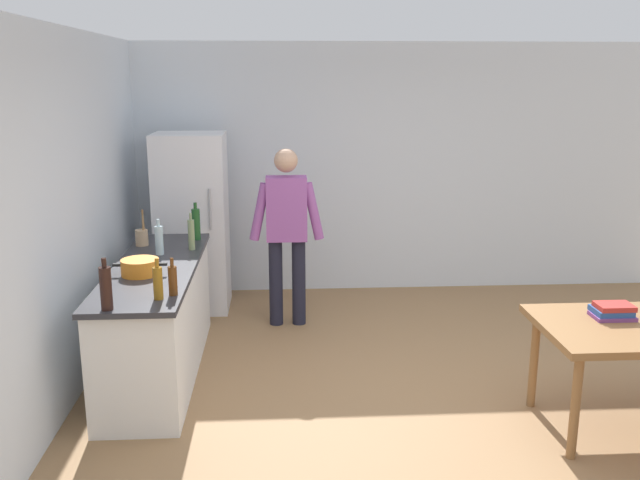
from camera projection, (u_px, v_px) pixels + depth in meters
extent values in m
plane|color=#936D47|center=(424.00, 412.00, 4.88)|extent=(14.00, 14.00, 0.00)
cube|color=silver|center=(371.00, 169.00, 7.47)|extent=(6.40, 0.12, 2.70)
cube|color=silver|center=(46.00, 227.00, 4.60)|extent=(0.12, 5.60, 2.70)
cube|color=white|center=(158.00, 322.00, 5.43)|extent=(0.60, 2.12, 0.86)
cube|color=#2D2D33|center=(155.00, 268.00, 5.33)|extent=(0.64, 2.20, 0.04)
cube|color=white|center=(192.00, 223.00, 6.88)|extent=(0.70, 0.64, 1.80)
cylinder|color=#B2B2B7|center=(210.00, 209.00, 6.52)|extent=(0.02, 0.02, 0.40)
cylinder|color=#1E1E2D|center=(276.00, 282.00, 6.51)|extent=(0.13, 0.13, 0.84)
cylinder|color=#1E1E2D|center=(299.00, 282.00, 6.52)|extent=(0.13, 0.13, 0.84)
cube|color=#99519E|center=(286.00, 209.00, 6.35)|extent=(0.38, 0.22, 0.60)
sphere|color=tan|center=(286.00, 160.00, 6.24)|extent=(0.22, 0.22, 0.22)
cylinder|color=#99519E|center=(260.00, 212.00, 6.30)|extent=(0.20, 0.09, 0.55)
cylinder|color=#99519E|center=(313.00, 211.00, 6.33)|extent=(0.20, 0.09, 0.55)
cylinder|color=olive|center=(575.00, 407.00, 4.21)|extent=(0.06, 0.06, 0.70)
cylinder|color=olive|center=(534.00, 361.00, 4.89)|extent=(0.06, 0.06, 0.70)
cylinder|color=orange|center=(140.00, 267.00, 5.06)|extent=(0.28, 0.28, 0.12)
cube|color=black|center=(117.00, 265.00, 5.05)|extent=(0.06, 0.03, 0.02)
cube|color=black|center=(163.00, 264.00, 5.07)|extent=(0.06, 0.03, 0.02)
cylinder|color=tan|center=(142.00, 238.00, 5.94)|extent=(0.11, 0.11, 0.14)
cylinder|color=olive|center=(143.00, 222.00, 5.91)|extent=(0.02, 0.05, 0.22)
cylinder|color=olive|center=(143.00, 222.00, 5.90)|extent=(0.02, 0.04, 0.22)
cylinder|color=black|center=(106.00, 289.00, 4.29)|extent=(0.08, 0.08, 0.28)
cylinder|color=black|center=(104.00, 263.00, 4.25)|extent=(0.03, 0.03, 0.06)
cylinder|color=silver|center=(159.00, 240.00, 5.63)|extent=(0.07, 0.07, 0.24)
cylinder|color=silver|center=(158.00, 223.00, 5.59)|extent=(0.03, 0.03, 0.06)
cylinder|color=#996619|center=(158.00, 283.00, 4.50)|extent=(0.06, 0.06, 0.22)
cylinder|color=#996619|center=(157.00, 263.00, 4.47)|extent=(0.03, 0.03, 0.06)
cylinder|color=gray|center=(191.00, 235.00, 5.78)|extent=(0.06, 0.06, 0.26)
cylinder|color=gray|center=(191.00, 217.00, 5.74)|extent=(0.02, 0.02, 0.06)
cylinder|color=#1E5123|center=(196.00, 224.00, 6.14)|extent=(0.08, 0.08, 0.28)
cylinder|color=#1E5123|center=(195.00, 206.00, 6.10)|extent=(0.03, 0.03, 0.06)
cylinder|color=#5B3314|center=(173.00, 281.00, 4.59)|extent=(0.06, 0.06, 0.20)
cylinder|color=#5B3314|center=(172.00, 262.00, 4.56)|extent=(0.02, 0.02, 0.06)
cube|color=#753D7F|center=(612.00, 316.00, 4.60)|extent=(0.27, 0.18, 0.03)
cube|color=#284C8E|center=(611.00, 311.00, 4.61)|extent=(0.24, 0.20, 0.04)
cube|color=#B22D28|center=(614.00, 306.00, 4.59)|extent=(0.24, 0.17, 0.03)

